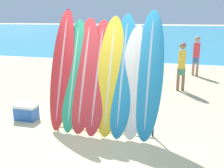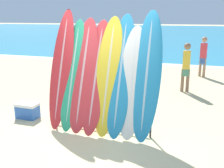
{
  "view_description": "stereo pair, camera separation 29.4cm",
  "coord_description": "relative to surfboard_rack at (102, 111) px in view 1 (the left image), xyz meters",
  "views": [
    {
      "loc": [
        1.7,
        -4.67,
        2.36
      ],
      "look_at": [
        0.11,
        1.05,
        0.83
      ],
      "focal_mm": 42.0,
      "sensor_mm": 36.0,
      "label": 1
    },
    {
      "loc": [
        1.98,
        -4.59,
        2.36
      ],
      "look_at": [
        0.11,
        1.05,
        0.83
      ],
      "focal_mm": 42.0,
      "sensor_mm": 36.0,
      "label": 2
    }
  ],
  "objects": [
    {
      "name": "surfboard_slot_5",
      "position": [
        0.41,
        0.13,
        0.78
      ],
      "size": [
        0.55,
        1.04,
        2.44
      ],
      "color": "teal",
      "rests_on": "ground_plane"
    },
    {
      "name": "surfboard_slot_3",
      "position": [
        -0.12,
        0.12,
        0.71
      ],
      "size": [
        0.55,
        1.06,
        2.31
      ],
      "color": "red",
      "rests_on": "ground_plane"
    },
    {
      "name": "cooler_box",
      "position": [
        -1.9,
        0.12,
        -0.26
      ],
      "size": [
        0.52,
        0.32,
        0.37
      ],
      "color": "#2D60B7",
      "rests_on": "ground_plane"
    },
    {
      "name": "ocean_water",
      "position": [
        -0.11,
        37.7,
        -0.44
      ],
      "size": [
        120.0,
        60.0,
        0.01
      ],
      "color": "teal",
      "rests_on": "ground_plane"
    },
    {
      "name": "surfboard_slot_2",
      "position": [
        -0.41,
        0.12,
        0.73
      ],
      "size": [
        0.59,
        1.0,
        2.35
      ],
      "color": "red",
      "rests_on": "ground_plane"
    },
    {
      "name": "person_mid_beach",
      "position": [
        -0.27,
        5.7,
        0.47
      ],
      "size": [
        0.28,
        0.24,
        1.66
      ],
      "rotation": [
        0.0,
        0.0,
        5.86
      ],
      "color": "beige",
      "rests_on": "ground_plane"
    },
    {
      "name": "surfboard_slot_6",
      "position": [
        0.66,
        0.08,
        0.66
      ],
      "size": [
        0.57,
        0.82,
        2.2
      ],
      "color": "silver",
      "rests_on": "ground_plane"
    },
    {
      "name": "person_far_right",
      "position": [
        1.53,
        3.65,
        0.41
      ],
      "size": [
        0.26,
        0.21,
        1.57
      ],
      "rotation": [
        0.0,
        0.0,
        0.08
      ],
      "color": "#846047",
      "rests_on": "ground_plane"
    },
    {
      "name": "ground_plane",
      "position": [
        -0.11,
        -0.25,
        -0.44
      ],
      "size": [
        160.0,
        160.0,
        0.0
      ],
      "primitive_type": "plane",
      "color": "beige"
    },
    {
      "name": "person_far_left",
      "position": [
        2.05,
        6.13,
        0.43
      ],
      "size": [
        0.27,
        0.21,
        1.6
      ],
      "rotation": [
        0.0,
        0.0,
        5.96
      ],
      "color": "#A87A5B",
      "rests_on": "ground_plane"
    },
    {
      "name": "surfboard_rack",
      "position": [
        0.0,
        0.0,
        0.0
      ],
      "size": [
        2.2,
        0.04,
        0.81
      ],
      "color": "#28282D",
      "rests_on": "ground_plane"
    },
    {
      "name": "surfboard_slot_7",
      "position": [
        0.94,
        0.13,
        0.81
      ],
      "size": [
        0.56,
        0.95,
        2.5
      ],
      "color": "teal",
      "rests_on": "ground_plane"
    },
    {
      "name": "person_near_water",
      "position": [
        -2.22,
        3.9,
        0.49
      ],
      "size": [
        0.23,
        0.28,
        1.7
      ],
      "rotation": [
        0.0,
        0.0,
        4.48
      ],
      "color": "#846047",
      "rests_on": "ground_plane"
    },
    {
      "name": "surfboard_slot_0",
      "position": [
        -0.93,
        0.13,
        0.83
      ],
      "size": [
        0.49,
        0.95,
        2.54
      ],
      "color": "red",
      "rests_on": "ground_plane"
    },
    {
      "name": "surfboard_slot_4",
      "position": [
        0.15,
        0.11,
        0.75
      ],
      "size": [
        0.57,
        0.96,
        2.38
      ],
      "color": "yellow",
      "rests_on": "ground_plane"
    },
    {
      "name": "surfboard_slot_1",
      "position": [
        -0.66,
        0.11,
        0.72
      ],
      "size": [
        0.49,
        0.95,
        2.31
      ],
      "color": "#289E70",
      "rests_on": "ground_plane"
    }
  ]
}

